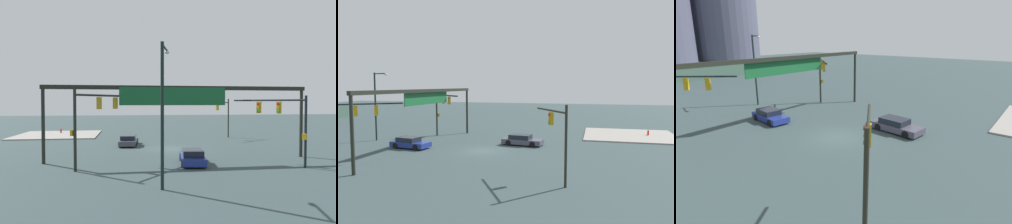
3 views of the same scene
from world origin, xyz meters
TOP-DOWN VIEW (x-y plane):
  - ground_plane at (0.00, 0.00)m, footprint 179.52×179.52m
  - sidewalk_corner at (14.86, -15.77)m, footprint 11.94×11.79m
  - traffic_signal_near_corner at (-8.93, -8.81)m, footprint 4.34×2.78m
  - traffic_signal_opposite_side at (7.15, 8.24)m, footprint 4.77×5.15m
  - traffic_signal_cross_street at (-7.81, 9.48)m, footprint 4.05×5.09m
  - streetlamp_curved_arm at (2.53, 14.67)m, footprint 0.86×2.41m
  - overhead_sign_gantry at (0.14, 6.42)m, footprint 22.96×0.43m
  - sedan_car_approaching at (4.32, -3.25)m, footprint 2.37×4.75m
  - sedan_car_waiting_far at (-0.69, 8.13)m, footprint 2.37×4.47m
  - fire_hydrant_on_curb at (15.02, -18.13)m, footprint 0.33×0.22m

SIDE VIEW (x-z plane):
  - ground_plane at x=0.00m, z-range 0.00..0.00m
  - sidewalk_corner at x=14.86m, z-range 0.00..0.15m
  - fire_hydrant_on_curb at x=15.02m, z-range 0.13..0.84m
  - sedan_car_waiting_far at x=-0.69m, z-range -0.03..1.18m
  - sedan_car_approaching at x=4.32m, z-range -0.03..1.18m
  - traffic_signal_near_corner at x=-8.93m, z-range 0.96..6.51m
  - traffic_signal_cross_street at x=-7.81m, z-range 1.14..6.65m
  - traffic_signal_opposite_side at x=7.15m, z-range 1.17..7.14m
  - streetlamp_curved_arm at x=2.53m, z-range 0.65..9.04m
  - overhead_sign_gantry at x=0.14m, z-range 2.24..8.66m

